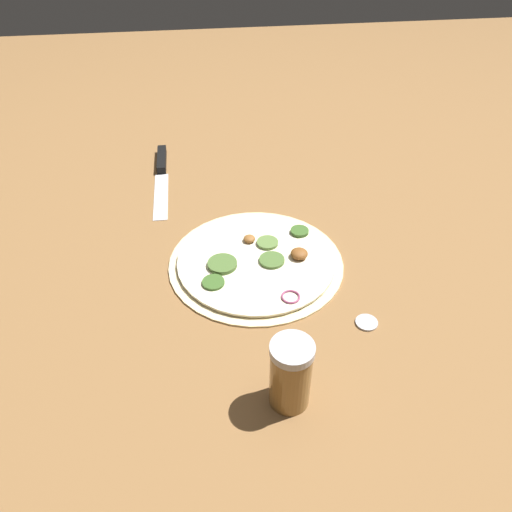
{
  "coord_description": "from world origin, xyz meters",
  "views": [
    {
      "loc": [
        -0.09,
        -0.68,
        0.59
      ],
      "look_at": [
        0.0,
        0.0,
        0.02
      ],
      "focal_mm": 35.0,
      "sensor_mm": 36.0,
      "label": 1
    }
  ],
  "objects_px": {
    "pizza": "(256,261)",
    "knife": "(162,168)",
    "spice_jar": "(291,374)",
    "loose_cap": "(367,322)"
  },
  "relations": [
    {
      "from": "pizza",
      "to": "knife",
      "type": "xyz_separation_m",
      "value": [
        -0.17,
        0.36,
        0.0
      ]
    },
    {
      "from": "pizza",
      "to": "spice_jar",
      "type": "distance_m",
      "value": 0.29
    },
    {
      "from": "pizza",
      "to": "knife",
      "type": "height_order",
      "value": "pizza"
    },
    {
      "from": "knife",
      "to": "loose_cap",
      "type": "distance_m",
      "value": 0.62
    },
    {
      "from": "pizza",
      "to": "spice_jar",
      "type": "xyz_separation_m",
      "value": [
        0.01,
        -0.29,
        0.05
      ]
    },
    {
      "from": "pizza",
      "to": "spice_jar",
      "type": "height_order",
      "value": "spice_jar"
    },
    {
      "from": "pizza",
      "to": "loose_cap",
      "type": "bearing_deg",
      "value": -47.56
    },
    {
      "from": "pizza",
      "to": "knife",
      "type": "bearing_deg",
      "value": 115.83
    },
    {
      "from": "loose_cap",
      "to": "knife",
      "type": "bearing_deg",
      "value": 121.85
    },
    {
      "from": "spice_jar",
      "to": "loose_cap",
      "type": "relative_size",
      "value": 3.1
    }
  ]
}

